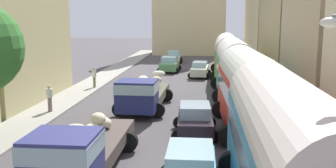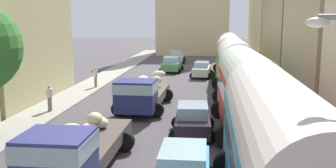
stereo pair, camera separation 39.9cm
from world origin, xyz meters
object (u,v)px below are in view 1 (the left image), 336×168
(car_0, at_px, (169,64))
(car_1, at_px, (174,57))
(parked_bus_0, at_px, (285,146))
(cargo_truck_0, at_px, (80,149))
(cargo_truck_1, at_px, (142,93))
(car_3, at_px, (195,120))
(parked_bus_3, at_px, (227,54))
(parked_bus_1, at_px, (248,87))
(pedestrian_2, at_px, (50,98))
(parked_bus_2, at_px, (234,65))
(pedestrian_0, at_px, (94,77))
(car_4, at_px, (200,69))

(car_0, distance_m, car_1, 8.66)
(parked_bus_0, distance_m, car_1, 39.29)
(cargo_truck_0, relative_size, car_0, 2.00)
(cargo_truck_1, bearing_deg, car_3, -53.53)
(parked_bus_3, relative_size, car_3, 2.55)
(parked_bus_1, height_order, pedestrian_2, parked_bus_1)
(parked_bus_2, relative_size, car_1, 1.98)
(parked_bus_0, relative_size, parked_bus_1, 1.18)
(parked_bus_3, height_order, car_1, parked_bus_3)
(car_0, bearing_deg, pedestrian_0, -116.63)
(car_1, bearing_deg, parked_bus_3, -62.75)
(parked_bus_2, bearing_deg, parked_bus_3, 90.00)
(cargo_truck_1, bearing_deg, parked_bus_1, -31.42)
(parked_bus_1, relative_size, car_1, 1.99)
(parked_bus_0, distance_m, cargo_truck_0, 7.05)
(cargo_truck_1, xyz_separation_m, pedestrian_2, (-5.51, -1.02, -0.19))
(parked_bus_0, bearing_deg, parked_bus_3, 90.00)
(parked_bus_1, distance_m, car_1, 30.44)
(car_4, distance_m, pedestrian_0, 11.10)
(car_0, height_order, pedestrian_2, pedestrian_2)
(parked_bus_2, distance_m, car_0, 13.55)
(pedestrian_0, bearing_deg, parked_bus_0, -60.76)
(cargo_truck_0, height_order, pedestrian_2, cargo_truck_0)
(car_0, relative_size, car_1, 0.89)
(cargo_truck_1, distance_m, car_4, 14.71)
(cargo_truck_1, relative_size, car_3, 1.91)
(parked_bus_0, distance_m, parked_bus_3, 27.00)
(cargo_truck_1, xyz_separation_m, car_0, (0.09, 17.48, -0.35))
(car_1, bearing_deg, parked_bus_1, -78.48)
(parked_bus_1, bearing_deg, parked_bus_0, -90.00)
(car_3, height_order, pedestrian_2, pedestrian_2)
(parked_bus_0, bearing_deg, parked_bus_2, 90.00)
(parked_bus_1, xyz_separation_m, cargo_truck_0, (-6.54, -6.62, -1.13))
(parked_bus_3, bearing_deg, car_0, 151.98)
(car_3, height_order, car_4, car_3)
(cargo_truck_0, distance_m, cargo_truck_1, 10.27)
(cargo_truck_1, relative_size, car_4, 1.80)
(pedestrian_0, bearing_deg, cargo_truck_0, -75.40)
(car_0, height_order, car_1, car_0)
(parked_bus_2, bearing_deg, pedestrian_2, -150.90)
(parked_bus_2, bearing_deg, parked_bus_0, -90.00)
(parked_bus_0, relative_size, cargo_truck_1, 1.32)
(parked_bus_2, height_order, parked_bus_3, parked_bus_2)
(parked_bus_1, xyz_separation_m, pedestrian_0, (-11.07, 10.77, -1.28))
(cargo_truck_0, relative_size, cargo_truck_1, 1.01)
(parked_bus_0, relative_size, car_3, 2.52)
(parked_bus_3, bearing_deg, cargo_truck_0, -104.87)
(pedestrian_2, bearing_deg, car_3, -21.54)
(parked_bus_2, bearing_deg, car_4, 106.24)
(car_1, distance_m, pedestrian_0, 19.67)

